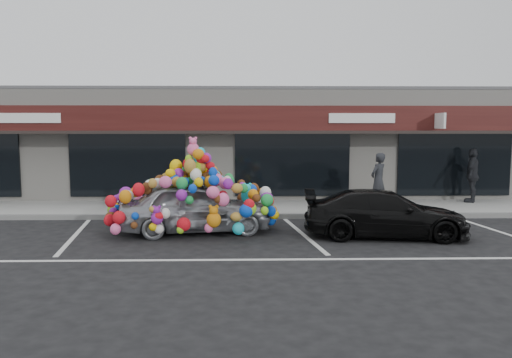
{
  "coord_description": "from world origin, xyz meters",
  "views": [
    {
      "loc": [
        1.26,
        -12.74,
        2.84
      ],
      "look_at": [
        1.58,
        1.4,
        1.36
      ],
      "focal_mm": 35.0,
      "sensor_mm": 36.0,
      "label": 1
    }
  ],
  "objects_px": {
    "pedestrian_a": "(378,180)",
    "pedestrian_c": "(472,175)",
    "toy_car": "(195,201)",
    "black_sedan": "(385,214)"
  },
  "relations": [
    {
      "from": "black_sedan",
      "to": "toy_car",
      "type": "bearing_deg",
      "value": 88.83
    },
    {
      "from": "pedestrian_c",
      "to": "black_sedan",
      "type": "bearing_deg",
      "value": -10.28
    },
    {
      "from": "toy_car",
      "to": "black_sedan",
      "type": "height_order",
      "value": "toy_car"
    },
    {
      "from": "pedestrian_c",
      "to": "pedestrian_a",
      "type": "bearing_deg",
      "value": -41.78
    },
    {
      "from": "black_sedan",
      "to": "pedestrian_c",
      "type": "distance_m",
      "value": 6.65
    },
    {
      "from": "pedestrian_a",
      "to": "pedestrian_c",
      "type": "xyz_separation_m",
      "value": [
        3.65,
        1.03,
        0.05
      ]
    },
    {
      "from": "toy_car",
      "to": "black_sedan",
      "type": "relative_size",
      "value": 1.1
    },
    {
      "from": "toy_car",
      "to": "pedestrian_a",
      "type": "relative_size",
      "value": 2.51
    },
    {
      "from": "pedestrian_a",
      "to": "pedestrian_c",
      "type": "bearing_deg",
      "value": 153.34
    },
    {
      "from": "pedestrian_c",
      "to": "toy_car",
      "type": "bearing_deg",
      "value": -33.39
    }
  ]
}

